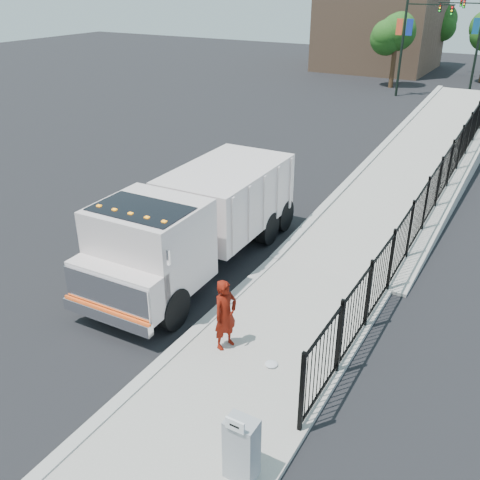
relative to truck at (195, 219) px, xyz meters
The scene contains 16 objects.
ground 3.56m from the truck, 53.02° to the right, with size 120.00×120.00×0.00m, color black.
sidewalk 6.13m from the truck, 49.79° to the right, with size 3.55×12.00×0.12m, color #9E998E.
curb 5.15m from the truck, 67.19° to the right, with size 0.30×12.00×0.16m, color #ADAAA3.
ramp 14.15m from the truck, 73.34° to the left, with size 3.95×24.00×1.70m, color #9E998E.
iron_fence 10.95m from the truck, 60.06° to the left, with size 0.10×28.00×1.80m, color black.
truck is the anchor object (origin of this frame).
worker 4.19m from the truck, 46.41° to the right, with size 0.64×0.42×1.76m, color #661106.
utility_cabinet 7.87m from the truck, 50.19° to the right, with size 0.55×0.40×1.25m, color gray.
arrow_sign 7.99m from the truck, 51.20° to the right, with size 0.35×0.04×0.22m, color white.
debris 5.36m from the truck, 37.00° to the right, with size 0.30×0.30×0.07m, color silver.
light_pole_0 29.41m from the truck, 93.02° to the left, with size 3.77×0.22×8.00m.
light_pole_1 32.89m from the truck, 85.67° to the left, with size 3.78×0.22×8.00m.
light_pole_2 39.46m from the truck, 93.49° to the left, with size 3.77×0.22×8.00m.
tree_0 32.59m from the truck, 95.52° to the left, with size 2.89×2.89×5.44m.
tree_2 46.46m from the truck, 93.31° to the left, with size 3.11×3.11×5.55m.
building 42.14m from the truck, 99.71° to the left, with size 10.00×10.00×8.00m, color #8C664C.
Camera 1 is at (6.37, -9.22, 7.99)m, focal length 40.00 mm.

